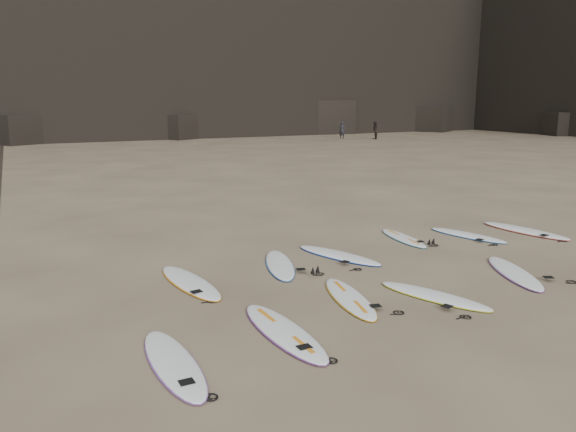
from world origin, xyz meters
name	(u,v)px	position (x,y,z in m)	size (l,w,h in m)	color
ground	(387,298)	(0.00, 0.00, 0.00)	(240.00, 240.00, 0.00)	#897559
surfboard_0	(174,363)	(-4.56, -0.95, 0.05)	(0.62, 2.57, 0.09)	white
surfboard_1	(284,331)	(-2.59, -0.65, 0.05)	(0.66, 2.75, 0.10)	white
surfboard_2	(350,298)	(-0.72, 0.24, 0.04)	(0.59, 2.45, 0.09)	white
surfboard_3	(434,295)	(0.86, -0.39, 0.04)	(0.58, 2.43, 0.09)	white
surfboard_4	(514,272)	(3.48, -0.02, 0.05)	(0.62, 2.57, 0.09)	white
surfboard_5	(190,282)	(-3.27, 2.56, 0.05)	(0.65, 2.69, 0.10)	white
surfboard_6	(280,264)	(-0.99, 2.88, 0.04)	(0.60, 2.48, 0.09)	white
surfboard_7	(339,255)	(0.68, 2.96, 0.05)	(0.61, 2.55, 0.09)	white
surfboard_8	(403,238)	(3.23, 3.67, 0.04)	(0.54, 2.25, 0.08)	white
surfboard_9	(468,235)	(5.09, 3.13, 0.04)	(0.58, 2.41, 0.09)	white
surfboard_10	(525,230)	(7.01, 2.79, 0.05)	(0.67, 2.79, 0.10)	white
person_a	(342,130)	(22.38, 38.13, 0.83)	(0.61, 0.40, 1.66)	black
person_b	(375,130)	(24.70, 35.97, 0.84)	(0.81, 0.63, 1.67)	black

